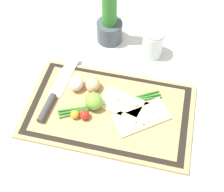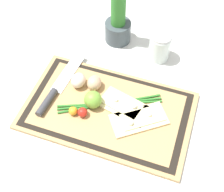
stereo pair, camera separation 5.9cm
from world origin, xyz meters
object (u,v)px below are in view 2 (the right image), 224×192
Objects in this scene: egg_pink at (78,80)px; cherry_tomato_red at (82,112)px; pizza_slice_far at (124,106)px; sauce_jar at (159,48)px; cherry_tomato_yellow at (73,111)px; herb_pot at (118,22)px; egg_brown at (94,83)px; pizza_slice_near at (140,119)px; knife at (54,92)px; lime at (93,100)px.

cherry_tomato_red is at bearing -61.59° from egg_pink.
sauce_jar is at bearing 79.91° from pizza_slice_far.
cherry_tomato_red reaches higher than cherry_tomato_yellow.
herb_pot reaches higher than sauce_jar.
herb_pot is at bearing 90.92° from egg_brown.
pizza_slice_far is 0.13m from cherry_tomato_red.
cherry_tomato_yellow is (-0.19, -0.04, 0.01)m from pizza_slice_near.
knife is at bearing -173.54° from pizza_slice_far.
lime is at bearing -116.41° from sauce_jar.
knife is at bearing -134.89° from egg_pink.
cherry_tomato_red is at bearing -87.79° from egg_brown.
pizza_slice_far is at bearing 32.18° from cherry_tomato_red.
pizza_slice_near is 6.81× the size of cherry_tomato_yellow.
knife is 5.27× the size of egg_pink.
pizza_slice_near is 3.44× the size of egg_pink.
egg_brown is 0.22× the size of herb_pot.
pizza_slice_far is 0.22m from knife.
lime is (-0.09, -0.02, 0.02)m from pizza_slice_far.
herb_pot reaches higher than cherry_tomato_yellow.
lime is (0.13, 0.00, 0.02)m from knife.
cherry_tomato_red reaches higher than knife.
pizza_slice_far is 6.49× the size of cherry_tomato_yellow.
pizza_slice_far is at bearing 152.94° from pizza_slice_near.
knife is 0.13m from egg_brown.
pizza_slice_near is 0.15m from lime.
knife is 10.43× the size of cherry_tomato_yellow.
egg_brown is 1.78× the size of cherry_tomato_red.
cherry_tomato_red is (-0.17, -0.04, 0.01)m from pizza_slice_near.
cherry_tomato_yellow is (0.03, -0.11, -0.01)m from egg_pink.
sauce_jar is (0.15, 0.32, 0.01)m from cherry_tomato_red.
lime is 0.32m from herb_pot.
knife is at bearing 179.14° from pizza_slice_near.
egg_brown is 0.52× the size of sauce_jar.
pizza_slice_far is 0.17m from egg_pink.
pizza_slice_near is 3.44× the size of egg_brown.
cherry_tomato_yellow is 0.36m from herb_pot.
cherry_tomato_yellow is 0.26× the size of sauce_jar.
pizza_slice_near reaches higher than knife.
pizza_slice_near is 0.65× the size of knife.
pizza_slice_near is at bearing -0.86° from knife.
egg_brown and egg_pink have the same top height.
pizza_slice_near is at bearing -61.30° from herb_pot.
lime reaches higher than cherry_tomato_red.
cherry_tomato_yellow is at bearing -152.29° from pizza_slice_far.
cherry_tomato_red is 0.35m from sauce_jar.
cherry_tomato_red is at bearing -115.57° from sauce_jar.
pizza_slice_far reaches higher than knife.
cherry_tomato_red is at bearing -166.91° from pizza_slice_near.
egg_pink is at bearing 163.88° from pizza_slice_near.
egg_pink is at bearing 45.11° from knife.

